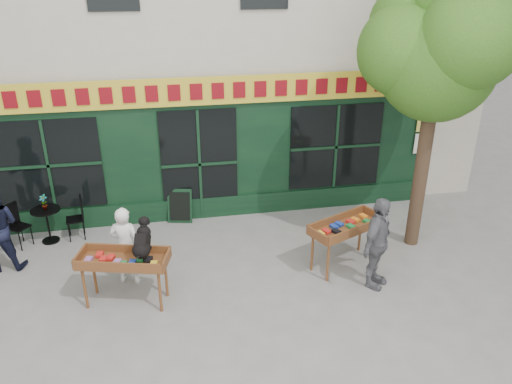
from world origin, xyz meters
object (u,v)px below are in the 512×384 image
Objects in this scene: woman at (126,246)px; man_right at (377,243)px; dog at (142,238)px; book_cart_right at (346,228)px; book_cart_center at (124,262)px; bistro_table at (47,219)px.

man_right is at bearing -177.43° from woman.
book_cart_right is at bearing 22.07° from dog.
book_cart_center is at bearing -173.22° from dog.
dog is at bearing 131.81° from man_right.
dog is 0.79× the size of bistro_table.
book_cart_center is 2.68× the size of dog.
book_cart_right is (3.80, 0.48, -0.47)m from dog.
dog reaches higher than bistro_table.
man_right reaches higher than book_cart_right.
man_right is (4.10, -0.27, -0.41)m from dog.
dog reaches higher than woman.
woman reaches higher than book_cart_center.
dog is 0.94m from woman.
book_cart_center is 3.05m from bistro_table.
dog is 0.37× the size of book_cart_right.
woman is at bearing 152.55° from book_cart_right.
book_cart_right is (4.15, -0.22, 0.06)m from woman.
book_cart_center is 1.05× the size of woman.
book_cart_center is at bearing 104.91° from woman.
book_cart_right is at bearing -168.17° from woman.
woman is 0.95× the size of book_cart_right.
man_right is (0.30, -0.75, 0.06)m from book_cart_right.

